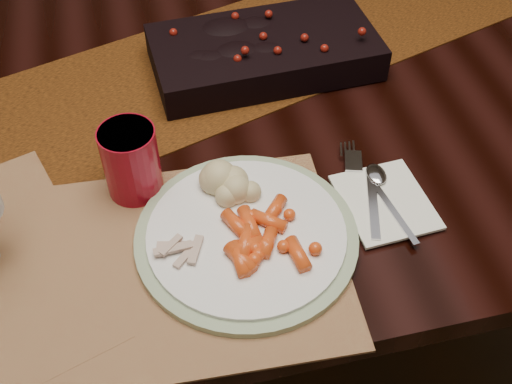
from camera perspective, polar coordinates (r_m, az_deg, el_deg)
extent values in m
plane|color=black|center=(1.66, -2.17, -11.58)|extent=(5.00, 5.00, 0.00)
cube|color=black|center=(1.35, -2.62, -3.49)|extent=(1.80, 1.00, 0.75)
cube|color=black|center=(1.12, -6.35, 10.16)|extent=(1.53, 0.76, 0.00)
cube|color=brown|center=(0.84, -7.71, -6.40)|extent=(0.47, 0.36, 0.00)
cylinder|color=white|center=(0.85, -0.86, -3.90)|extent=(0.37, 0.37, 0.02)
cube|color=white|center=(0.91, 11.40, -0.86)|extent=(0.13, 0.14, 0.00)
cylinder|color=maroon|center=(0.89, -11.04, 2.70)|extent=(0.08, 0.08, 0.11)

